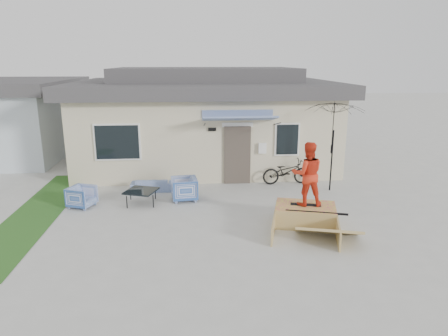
{
  "coord_description": "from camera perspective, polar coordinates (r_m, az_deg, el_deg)",
  "views": [
    {
      "loc": [
        -0.64,
        -9.52,
        4.33
      ],
      "look_at": [
        0.3,
        1.8,
        1.3
      ],
      "focal_mm": 32.26,
      "sensor_mm": 36.0,
      "label": 1
    }
  ],
  "objects": [
    {
      "name": "patio_umbrella",
      "position": [
        13.99,
        15.19,
        3.78
      ],
      "size": [
        2.34,
        2.23,
        2.2
      ],
      "color": "black",
      "rests_on": "ground"
    },
    {
      "name": "house",
      "position": [
        17.69,
        -2.64,
        7.16
      ],
      "size": [
        10.8,
        8.49,
        4.1
      ],
      "color": "beige",
      "rests_on": "ground"
    },
    {
      "name": "armchair_left",
      "position": [
        13.02,
        -19.5,
        -3.71
      ],
      "size": [
        0.86,
        0.89,
        0.72
      ],
      "primitive_type": "imported",
      "rotation": [
        0.0,
        0.0,
        1.21
      ],
      "color": "#214A95",
      "rests_on": "ground"
    },
    {
      "name": "bicycle",
      "position": [
        14.67,
        8.86,
        -0.13
      ],
      "size": [
        1.78,
        0.7,
        1.12
      ],
      "primitive_type": "imported",
      "rotation": [
        0.0,
        0.0,
        1.62
      ],
      "color": "black",
      "rests_on": "ground"
    },
    {
      "name": "skateboard",
      "position": [
        11.21,
        11.5,
        -5.06
      ],
      "size": [
        0.84,
        0.4,
        0.05
      ],
      "primitive_type": "cube",
      "rotation": [
        0.0,
        0.0,
        -0.25
      ],
      "color": "black",
      "rests_on": "skate_ramp"
    },
    {
      "name": "ground",
      "position": [
        10.48,
        -0.84,
        -9.48
      ],
      "size": [
        90.0,
        90.0,
        0.0
      ],
      "primitive_type": "plane",
      "color": "#ADADA7",
      "rests_on": "ground"
    },
    {
      "name": "loveseat",
      "position": [
        14.05,
        -10.14,
        -2.05
      ],
      "size": [
        1.45,
        0.45,
        0.56
      ],
      "primitive_type": "imported",
      "rotation": [
        0.0,
        0.0,
        3.13
      ],
      "color": "#214A95",
      "rests_on": "ground"
    },
    {
      "name": "armchair_right",
      "position": [
        12.93,
        -5.67,
        -2.8
      ],
      "size": [
        0.83,
        0.87,
        0.82
      ],
      "primitive_type": "imported",
      "rotation": [
        0.0,
        0.0,
        -1.46
      ],
      "color": "#214A95",
      "rests_on": "ground"
    },
    {
      "name": "grass_strip",
      "position": [
        13.13,
        -24.9,
        -5.76
      ],
      "size": [
        1.4,
        8.0,
        0.01
      ],
      "primitive_type": "cube",
      "color": "#24511C",
      "rests_on": "ground"
    },
    {
      "name": "coffee_table",
      "position": [
        12.86,
        -11.61,
        -4.02
      ],
      "size": [
        1.12,
        1.12,
        0.44
      ],
      "primitive_type": "cube",
      "rotation": [
        0.0,
        0.0,
        -0.33
      ],
      "color": "black",
      "rests_on": "ground"
    },
    {
      "name": "skate_ramp",
      "position": [
        11.26,
        11.43,
        -6.54
      ],
      "size": [
        2.1,
        2.47,
        0.53
      ],
      "primitive_type": null,
      "rotation": [
        0.0,
        0.0,
        -0.27
      ],
      "color": "tan",
      "rests_on": "ground"
    },
    {
      "name": "skater",
      "position": [
        10.94,
        11.74,
        -0.67
      ],
      "size": [
        0.9,
        0.72,
        1.73
      ],
      "primitive_type": "imported",
      "rotation": [
        0.0,
        0.0,
        3.06
      ],
      "color": "red",
      "rests_on": "skateboard"
    }
  ]
}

